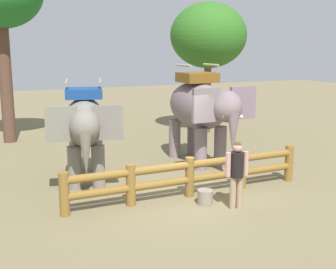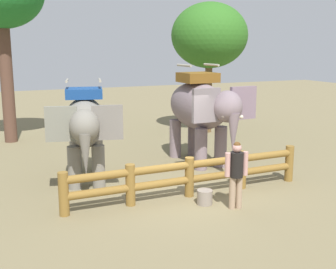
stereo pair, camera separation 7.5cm
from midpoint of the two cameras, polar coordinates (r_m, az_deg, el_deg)
ground_plane at (r=11.87m, az=2.43°, el=-7.66°), size 60.00×60.00×0.00m
log_fence at (r=11.47m, az=3.00°, el=-5.18°), size 6.78×0.30×1.05m
elephant_near_left at (r=12.65m, az=-10.61°, el=1.17°), size 2.21×3.54×2.97m
elephant_center at (r=14.43m, az=4.51°, el=3.38°), size 2.20×3.85×3.31m
tourist_woman_in_black at (r=10.64m, az=9.12°, el=-4.64°), size 0.59×0.37×1.67m
tree_far_left at (r=19.77m, az=5.55°, el=12.70°), size 3.37×3.37×5.78m
feed_bucket at (r=11.07m, az=5.01°, el=-8.15°), size 0.39×0.39×0.36m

